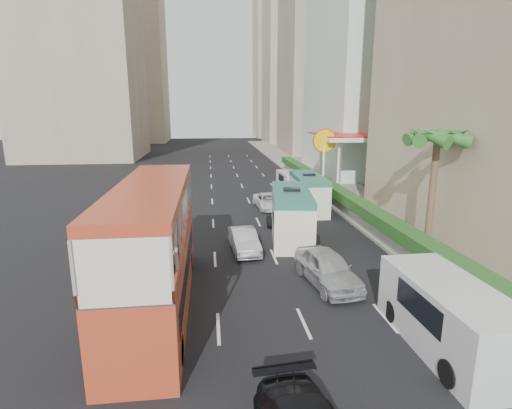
{
  "coord_description": "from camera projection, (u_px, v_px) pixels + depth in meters",
  "views": [
    {
      "loc": [
        -3.77,
        -15.24,
        7.8
      ],
      "look_at": [
        -1.5,
        4.0,
        3.2
      ],
      "focal_mm": 28.0,
      "sensor_mm": 36.0,
      "label": 1
    }
  ],
  "objects": [
    {
      "name": "minibus_far",
      "position": [
        308.0,
        193.0,
        31.64
      ],
      "size": [
        2.35,
        6.37,
        2.79
      ],
      "primitive_type": "cube",
      "rotation": [
        0.0,
        0.0,
        -0.04
      ],
      "color": "silver",
      "rests_on": "ground"
    },
    {
      "name": "hedge",
      "position": [
        340.0,
        193.0,
        30.84
      ],
      "size": [
        1.1,
        44.0,
        0.7
      ],
      "primitive_type": "cube",
      "color": "#2D6626",
      "rests_on": "kerb_wall"
    },
    {
      "name": "panel_van_near",
      "position": [
        449.0,
        317.0,
        13.18
      ],
      "size": [
        2.36,
        5.73,
        2.28
      ],
      "primitive_type": "cube",
      "rotation": [
        0.0,
        0.0,
        0.01
      ],
      "color": "silver",
      "rests_on": "ground"
    },
    {
      "name": "sidewalk",
      "position": [
        331.0,
        185.0,
        42.12
      ],
      "size": [
        6.0,
        120.0,
        0.18
      ],
      "primitive_type": "cube",
      "color": "#99968C",
      "rests_on": "ground"
    },
    {
      "name": "tower_far_b",
      "position": [
        279.0,
        66.0,
        114.76
      ],
      "size": [
        14.0,
        14.0,
        40.0
      ],
      "primitive_type": "cube",
      "color": "tan",
      "rests_on": "ground"
    },
    {
      "name": "minibus_near",
      "position": [
        291.0,
        215.0,
        24.66
      ],
      "size": [
        3.15,
        7.0,
        3.0
      ],
      "primitive_type": "cube",
      "rotation": [
        0.0,
        0.0,
        -0.14
      ],
      "color": "silver",
      "rests_on": "ground"
    },
    {
      "name": "ground_plane",
      "position": [
        302.0,
        298.0,
        16.96
      ],
      "size": [
        200.0,
        200.0,
        0.0
      ],
      "primitive_type": "plane",
      "color": "black",
      "rests_on": "ground"
    },
    {
      "name": "shell_station",
      "position": [
        348.0,
        162.0,
        39.68
      ],
      "size": [
        6.5,
        8.0,
        5.5
      ],
      "primitive_type": "cube",
      "color": "silver",
      "rests_on": "ground"
    },
    {
      "name": "tower_far_a",
      "position": [
        296.0,
        47.0,
        93.04
      ],
      "size": [
        14.0,
        14.0,
        44.0
      ],
      "primitive_type": "cube",
      "color": "#C0AC89",
      "rests_on": "ground"
    },
    {
      "name": "car_silver_lane_a",
      "position": [
        244.0,
        251.0,
        22.57
      ],
      "size": [
        1.68,
        3.99,
        1.28
      ],
      "primitive_type": "imported",
      "rotation": [
        0.0,
        0.0,
        0.08
      ],
      "color": "silver",
      "rests_on": "ground"
    },
    {
      "name": "car_silver_lane_b",
      "position": [
        327.0,
        284.0,
        18.33
      ],
      "size": [
        2.52,
        4.84,
        1.57
      ],
      "primitive_type": "imported",
      "rotation": [
        0.0,
        0.0,
        0.15
      ],
      "color": "silver",
      "rests_on": "ground"
    },
    {
      "name": "palm_tree",
      "position": [
        432.0,
        196.0,
        20.93
      ],
      "size": [
        0.36,
        0.36,
        6.4
      ],
      "primitive_type": "cylinder",
      "color": "brown",
      "rests_on": "sidewalk"
    },
    {
      "name": "kerb_wall",
      "position": [
        339.0,
        204.0,
        31.03
      ],
      "size": [
        0.3,
        44.0,
        1.0
      ],
      "primitive_type": "cube",
      "color": "silver",
      "rests_on": "sidewalk"
    },
    {
      "name": "tower_left_b",
      "position": [
        130.0,
        45.0,
        96.1
      ],
      "size": [
        16.0,
        16.0,
        46.0
      ],
      "primitive_type": "cube",
      "color": "#C0AC89",
      "rests_on": "ground"
    },
    {
      "name": "panel_van_far",
      "position": [
        290.0,
        181.0,
        39.64
      ],
      "size": [
        2.04,
        4.52,
        1.77
      ],
      "primitive_type": "cube",
      "rotation": [
        0.0,
        0.0,
        0.06
      ],
      "color": "silver",
      "rests_on": "ground"
    },
    {
      "name": "double_decker_bus",
      "position": [
        154.0,
        247.0,
        15.69
      ],
      "size": [
        2.5,
        11.0,
        5.06
      ],
      "primitive_type": "cube",
      "color": "#B83D22",
      "rests_on": "ground"
    },
    {
      "name": "van_asset",
      "position": [
        269.0,
        208.0,
        32.53
      ],
      "size": [
        2.32,
        4.39,
        1.18
      ],
      "primitive_type": "imported",
      "rotation": [
        0.0,
        0.0,
        0.09
      ],
      "color": "silver",
      "rests_on": "ground"
    },
    {
      "name": "tower_mid",
      "position": [
        331.0,
        8.0,
        69.27
      ],
      "size": [
        16.0,
        16.0,
        50.0
      ],
      "primitive_type": "cube",
      "color": "tan",
      "rests_on": "ground"
    }
  ]
}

